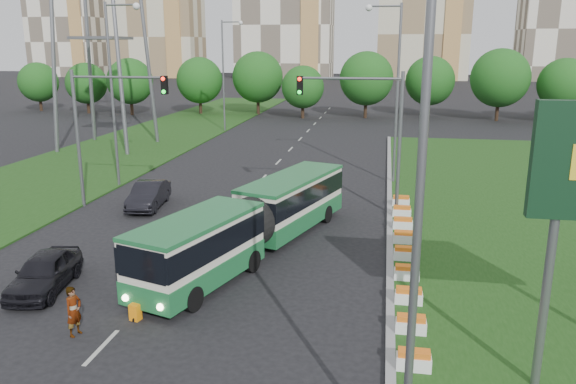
% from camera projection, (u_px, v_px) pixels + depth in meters
% --- Properties ---
extents(ground, '(360.00, 360.00, 0.00)m').
position_uv_depth(ground, '(241.00, 279.00, 23.04)').
color(ground, black).
rests_on(ground, ground).
extents(grass_median, '(14.00, 60.00, 0.15)m').
position_uv_depth(grass_median, '(528.00, 233.00, 28.50)').
color(grass_median, '#193F12').
rests_on(grass_median, ground).
extents(median_kerb, '(0.30, 60.00, 0.18)m').
position_uv_depth(median_kerb, '(390.00, 225.00, 29.64)').
color(median_kerb, gray).
rests_on(median_kerb, ground).
extents(left_verge, '(12.00, 110.00, 0.10)m').
position_uv_depth(left_verge, '(115.00, 153.00, 49.85)').
color(left_verge, '#193F12').
rests_on(left_verge, ground).
extents(lane_markings, '(0.20, 100.00, 0.01)m').
position_uv_depth(lane_markings, '(269.00, 172.00, 42.61)').
color(lane_markings, '#AAABA4').
rests_on(lane_markings, ground).
extents(flower_planters, '(1.10, 20.30, 0.60)m').
position_uv_depth(flower_planters, '(406.00, 262.00, 23.63)').
color(flower_planters, white).
rests_on(flower_planters, grass_median).
extents(traffic_mast_median, '(5.76, 0.32, 8.00)m').
position_uv_depth(traffic_mast_median, '(370.00, 121.00, 30.44)').
color(traffic_mast_median, slate).
rests_on(traffic_mast_median, ground).
extents(traffic_mast_left, '(5.76, 0.32, 8.00)m').
position_uv_depth(traffic_mast_left, '(102.00, 117.00, 32.00)').
color(traffic_mast_left, slate).
rests_on(traffic_mast_left, ground).
extents(street_lamps, '(36.00, 60.00, 12.00)m').
position_uv_depth(street_lamps, '(231.00, 106.00, 31.56)').
color(street_lamps, slate).
rests_on(street_lamps, ground).
extents(tree_line, '(120.00, 8.00, 9.00)m').
position_uv_depth(tree_line, '(421.00, 84.00, 72.69)').
color(tree_line, '#155115').
rests_on(tree_line, ground).
extents(midrise_west, '(22.00, 14.00, 36.00)m').
position_uv_depth(midrise_west, '(67.00, 18.00, 177.28)').
color(midrise_west, white).
rests_on(midrise_west, ground).
extents(articulated_bus, '(2.36, 15.14, 2.49)m').
position_uv_depth(articulated_bus, '(251.00, 220.00, 25.75)').
color(articulated_bus, silver).
rests_on(articulated_bus, ground).
extents(car_left_near, '(2.42, 4.57, 1.48)m').
position_uv_depth(car_left_near, '(44.00, 272.00, 21.87)').
color(car_left_near, black).
rests_on(car_left_near, ground).
extents(car_left_far, '(2.18, 4.73, 1.50)m').
position_uv_depth(car_left_far, '(149.00, 195.00, 33.15)').
color(car_left_far, black).
rests_on(car_left_far, ground).
extents(pedestrian, '(0.55, 0.71, 1.72)m').
position_uv_depth(pedestrian, '(74.00, 311.00, 18.38)').
color(pedestrian, gray).
rests_on(pedestrian, ground).
extents(shopping_trolley, '(0.35, 0.37, 0.60)m').
position_uv_depth(shopping_trolley, '(135.00, 312.00, 19.53)').
color(shopping_trolley, orange).
rests_on(shopping_trolley, ground).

